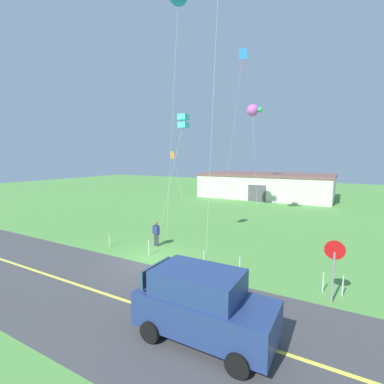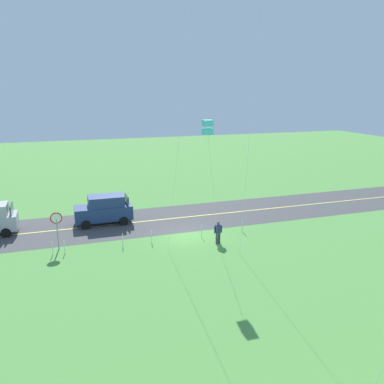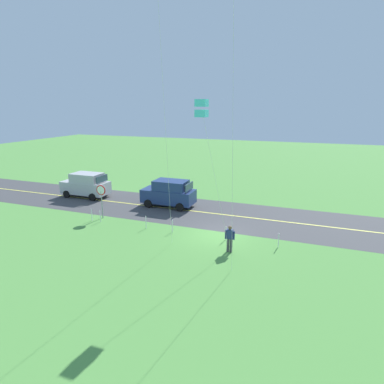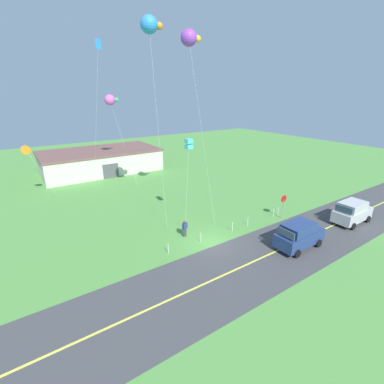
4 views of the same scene
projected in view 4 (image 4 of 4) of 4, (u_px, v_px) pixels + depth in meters
ground_plane at (213, 243)px, 23.72m from camera, size 120.00×120.00×0.10m
asphalt_road at (245, 265)px, 20.58m from camera, size 120.00×7.00×0.00m
road_centre_stripe at (245, 265)px, 20.58m from camera, size 120.00×0.16×0.00m
car_suv_foreground at (299, 235)px, 22.64m from camera, size 4.40×2.12×2.24m
car_parked_east_near at (352, 212)px, 27.05m from camera, size 4.40×2.12×2.24m
stop_sign at (283, 202)px, 27.74m from camera, size 0.76×0.08×2.56m
person_adult_near at (185, 228)px, 24.46m from camera, size 0.58×0.22×1.60m
kite_red_low at (189, 144)px, 23.72m from camera, size 1.61×1.59×8.52m
kite_blue_mid at (189, 38)px, 23.20m from camera, size 1.90×3.98×17.36m
kite_yellow_high at (150, 25)px, 21.66m from camera, size 1.90×2.58×18.06m
kite_green_far at (26, 150)px, 31.08m from camera, size 2.92×1.58×6.72m
kite_pink_drift at (98, 49)px, 32.61m from camera, size 2.82×0.91×18.37m
kite_orange_near at (110, 100)px, 35.91m from camera, size 2.46×3.86×12.12m
warehouse_distant at (101, 160)px, 45.23m from camera, size 18.36×10.20×3.50m
fence_post_0 at (168, 248)px, 21.99m from camera, size 0.05×0.05×0.90m
fence_post_1 at (201, 237)px, 23.69m from camera, size 0.05×0.05×0.90m
fence_post_2 at (232, 226)px, 25.62m from camera, size 0.05×0.05×0.90m
fence_post_3 at (248, 221)px, 26.66m from camera, size 0.05×0.05×0.90m
fence_post_4 at (278, 211)px, 29.01m from camera, size 0.05×0.05×0.90m
fence_post_5 at (273, 213)px, 28.62m from camera, size 0.05×0.05×0.90m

